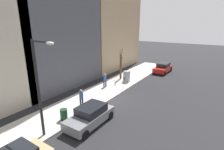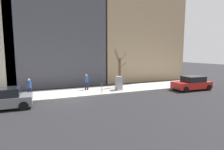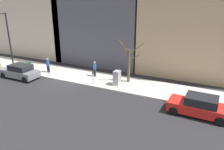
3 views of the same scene
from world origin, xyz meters
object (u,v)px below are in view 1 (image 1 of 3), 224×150
Objects in this scene: parking_meter at (124,81)px; streetlamp at (40,82)px; utility_box at (127,77)px; pedestrian_near_meter at (105,79)px; office_tower_left at (94,9)px; trash_bin at (64,114)px; bare_tree at (121,66)px; pedestrian_midblock at (81,97)px; parked_car_grey at (90,116)px; parked_car_red at (163,68)px.

streetlamp reaches higher than parking_meter.
pedestrian_near_meter is (1.23, 3.20, 0.24)m from utility_box.
office_tower_left is (9.14, -9.65, 9.01)m from pedestrian_near_meter.
trash_bin is at bearing 48.35° from pedestrian_near_meter.
bare_tree is 2.64× the size of pedestrian_near_meter.
office_tower_left reaches higher than trash_bin.
office_tower_left is (11.38, -19.72, 6.08)m from streetlamp.
office_tower_left reaches higher than utility_box.
utility_box is at bearing -171.87° from pedestrian_midblock.
parked_car_grey is 8.00m from pedestrian_near_meter.
utility_box reaches higher than parked_car_red.
parked_car_red is at bearing -117.91° from bare_tree.
pedestrian_midblock is at bearing 89.76° from utility_box.
parking_meter is at bearing -92.88° from trash_bin.
trash_bin is at bearing 92.06° from utility_box.
bare_tree is 4.87× the size of trash_bin.
bare_tree reaches higher than parked_car_red.
utility_box is at bearing 74.72° from parked_car_red.
parked_car_grey is 3.02m from pedestrian_midblock.
parked_car_red is at bearing -98.99° from parking_meter.
pedestrian_near_meter is (1.63, -7.93, 0.49)m from trash_bin.
parking_meter is 3.73m from bare_tree.
parked_car_grey is 8.28m from parking_meter.
streetlamp is 0.32× the size of office_tower_left.
utility_box is at bearing -68.69° from parking_meter.
parking_meter is 0.21× the size of streetlamp.
bare_tree is 3.99m from pedestrian_near_meter.
pedestrian_near_meter is (-0.08, 3.88, -0.94)m from bare_tree.
parked_car_red is at bearing -107.40° from utility_box.
pedestrian_midblock is at bearing -34.60° from parked_car_grey.
parked_car_red is 11.49m from pedestrian_near_meter.
utility_box is 15.32m from office_tower_left.
trash_bin is 0.54× the size of pedestrian_near_meter.
bare_tree is (3.74, -10.98, 1.29)m from parked_car_grey.
parking_meter is 2.34m from utility_box.
pedestrian_near_meter is at bearing 69.02° from utility_box.
pedestrian_midblock is (-1.27, 9.28, -0.94)m from bare_tree.
parked_car_red is at bearing -90.03° from parked_car_grey.
utility_box is (0.85, -2.18, -0.13)m from parking_meter.
parking_meter is at bearing -179.48° from pedestrian_midblock.
parked_car_red is 2.57× the size of pedestrian_near_meter.
pedestrian_midblock is (2.45, 16.29, 0.35)m from parked_car_red.
pedestrian_near_meter is at bearing -78.41° from trash_bin.
parked_car_red is 10.00m from parking_meter.
utility_box is 3.43m from pedestrian_near_meter.
bare_tree is at bearing -142.11° from pedestrian_near_meter.
bare_tree reaches higher than parked_car_grey.
parked_car_red is at bearing -174.48° from office_tower_left.
bare_tree is at bearing -163.86° from pedestrian_midblock.
trash_bin is (-0.40, 11.13, -0.25)m from utility_box.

